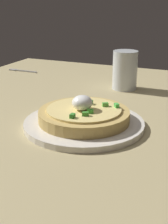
# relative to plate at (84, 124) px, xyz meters

# --- Properties ---
(dining_table) EXTENTS (1.12, 0.84, 0.03)m
(dining_table) POSITION_rel_plate_xyz_m (0.06, 0.12, -0.02)
(dining_table) COLOR tan
(dining_table) RESTS_ON ground
(plate) EXTENTS (0.26, 0.26, 0.01)m
(plate) POSITION_rel_plate_xyz_m (0.00, 0.00, 0.00)
(plate) COLOR silver
(plate) RESTS_ON dining_table
(pizza) EXTENTS (0.19, 0.19, 0.06)m
(pizza) POSITION_rel_plate_xyz_m (-0.00, -0.00, 0.02)
(pizza) COLOR tan
(pizza) RESTS_ON plate
(cup_near) EXTENTS (0.07, 0.07, 0.11)m
(cup_near) POSITION_rel_plate_xyz_m (0.32, 0.01, 0.04)
(cup_near) COLOR silver
(cup_near) RESTS_ON dining_table
(fork) EXTENTS (0.01, 0.12, 0.01)m
(fork) POSITION_rel_plate_xyz_m (0.39, 0.43, -0.00)
(fork) COLOR #B7B7BC
(fork) RESTS_ON dining_table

